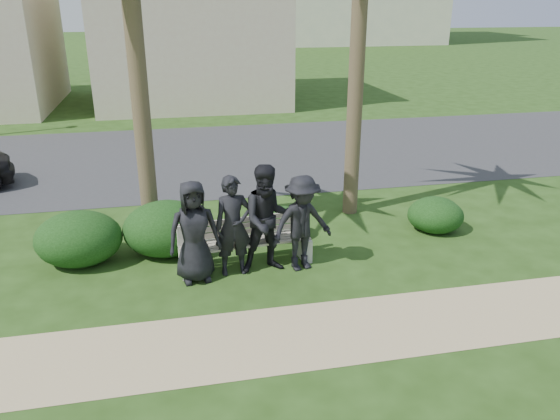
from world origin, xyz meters
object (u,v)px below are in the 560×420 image
Objects in this scene: man_a at (194,232)px; man_c at (268,219)px; man_b at (233,226)px; man_d at (302,223)px; park_bench at (246,246)px.

man_a is 0.91× the size of man_c.
man_d is at bearing -7.81° from man_b.
man_b is 0.92× the size of man_c.
man_b is 1.17m from man_d.
park_bench is 0.74m from man_c.
park_bench is 1.36× the size of man_a.
park_bench is 1.35× the size of man_b.
man_a is 1.00× the size of man_b.
man_c reaches higher than man_d.
man_b reaches higher than man_a.
man_b is 1.02× the size of man_d.
man_b is 0.60m from man_c.
man_c is at bearing 160.41° from man_d.
man_b is (-0.24, -0.26, 0.51)m from park_bench.
park_bench is at bearing 44.24° from man_b.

